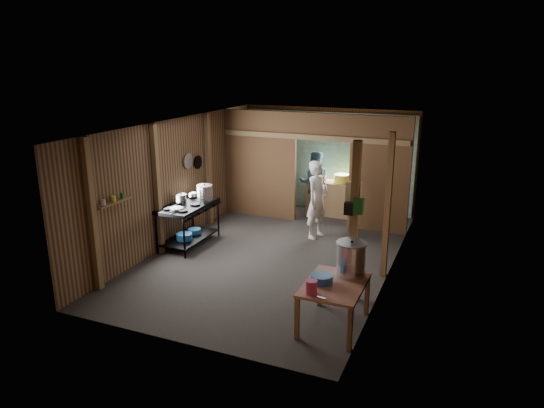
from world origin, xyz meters
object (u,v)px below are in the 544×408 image
at_px(stock_pot, 351,259).
at_px(pink_bucket, 311,287).
at_px(gas_range, 189,225).
at_px(stove_pot_large, 205,193).
at_px(cook, 317,200).
at_px(prep_table, 334,305).
at_px(yellow_tub, 342,179).

bearing_deg(stock_pot, pink_bucket, -112.48).
height_order(gas_range, pink_bucket, gas_range).
height_order(gas_range, stock_pot, stock_pot).
bearing_deg(stove_pot_large, cook, 26.18).
bearing_deg(pink_bucket, stove_pot_large, 139.11).
bearing_deg(prep_table, yellow_tub, 104.01).
distance_m(gas_range, cook, 2.79).
distance_m(prep_table, stove_pot_large, 4.37).
bearing_deg(pink_bucket, prep_table, 63.62).
bearing_deg(prep_table, pink_bucket, -116.38).
relative_size(prep_table, stock_pot, 2.16).
bearing_deg(cook, yellow_tub, 13.24).
height_order(stove_pot_large, pink_bucket, stove_pot_large).
bearing_deg(cook, gas_range, 138.69).
relative_size(prep_table, stove_pot_large, 3.32).
relative_size(stock_pot, pink_bucket, 2.70).
relative_size(gas_range, pink_bucket, 7.65).
bearing_deg(stove_pot_large, prep_table, -34.79).
height_order(prep_table, cook, cook).
bearing_deg(stock_pot, stove_pot_large, 150.69).
distance_m(prep_table, cook, 3.82).
relative_size(prep_table, cook, 0.67).
xyz_separation_m(prep_table, cook, (-1.39, 3.52, 0.51)).
distance_m(stove_pot_large, cook, 2.41).
xyz_separation_m(pink_bucket, yellow_tub, (-1.09, 5.63, 0.18)).
bearing_deg(pink_bucket, stock_pot, 67.52).
bearing_deg(cook, stock_pot, -137.87).
height_order(gas_range, cook, cook).
bearing_deg(pink_bucket, yellow_tub, 100.94).
relative_size(pink_bucket, cook, 0.12).
xyz_separation_m(yellow_tub, cook, (-0.09, -1.68, -0.10)).
bearing_deg(yellow_tub, stock_pot, -73.44).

